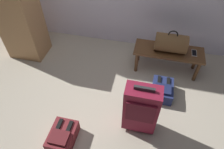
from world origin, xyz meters
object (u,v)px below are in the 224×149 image
Objects in this scene: backpack_maroon at (63,136)px; side_cabinet at (22,24)px; suitcase_upright_burgundy at (141,109)px; bench at (168,53)px; duffel_bag_brown at (171,43)px; cell_phone at (194,53)px; backpack_navy at (162,90)px.

backpack_maroon is 0.35× the size of side_cabinet.
backpack_maroon is (-0.83, -0.38, -0.29)m from suitcase_upright_burgundy.
suitcase_upright_burgundy is (-0.27, -1.09, 0.06)m from bench.
duffel_bag_brown is 1.88m from backpack_maroon.
side_cabinet is at bearing -178.03° from duffel_bag_brown.
duffel_bag_brown is at bearing -177.59° from cell_phone.
side_cabinet is (-2.26, -0.08, 0.03)m from duffel_bag_brown.
backpack_maroon is (-1.10, -1.47, -0.43)m from duffel_bag_brown.
side_cabinet reaches higher than suitcase_upright_burgundy.
bench is 6.94× the size of cell_phone.
backpack_navy is 0.35× the size of side_cabinet.
backpack_maroon is (-1.45, -1.49, -0.30)m from cell_phone.
cell_phone is 0.13× the size of side_cabinet.
side_cabinet reaches higher than backpack_navy.
cell_phone is 2.62m from side_cabinet.
duffel_bag_brown reaches higher than backpack_maroon.
suitcase_upright_burgundy is at bearing -113.71° from backpack_navy.
bench is 1.13m from suitcase_upright_burgundy.
side_cabinet reaches higher than backpack_maroon.
backpack_navy is 1.00× the size of backpack_maroon.
side_cabinet is (-2.25, 0.44, 0.46)m from backpack_navy.
backpack_navy is at bearing -11.03° from side_cabinet.
duffel_bag_brown is 1.14m from suitcase_upright_burgundy.
bench is at bearing 76.17° from suitcase_upright_burgundy.
bench reaches higher than backpack_navy.
bench is 2.27m from side_cabinet.
side_cabinet is (-2.26, -0.08, 0.22)m from bench.
duffel_bag_brown is at bearing 53.23° from backpack_maroon.
suitcase_upright_burgundy is 1.98× the size of backpack_maroon.
cell_phone is at bearing 55.37° from backpack_navy.
duffel_bag_brown is at bearing 88.40° from backpack_navy.
backpack_maroon is at bearing -155.64° from suitcase_upright_burgundy.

